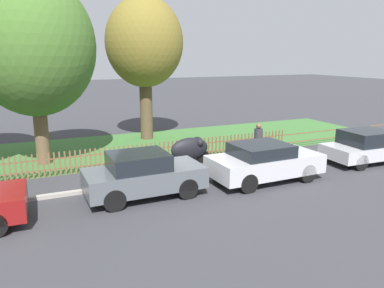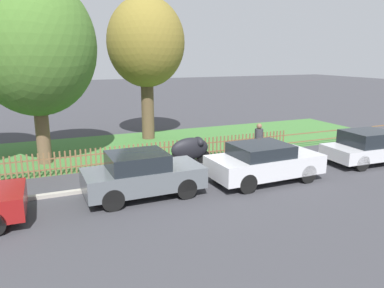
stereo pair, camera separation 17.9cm
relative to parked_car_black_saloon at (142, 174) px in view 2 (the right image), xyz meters
name	(u,v)px [view 2 (the right image)]	position (x,y,z in m)	size (l,w,h in m)	color
ground_plane	(149,184)	(0.51, 1.02, -0.75)	(120.00, 120.00, 0.00)	#38383D
kerb_stone	(148,182)	(0.51, 1.12, -0.69)	(29.52, 0.20, 0.12)	#9E998E
grass_strip	(115,149)	(0.51, 6.69, -0.74)	(29.52, 6.61, 0.01)	#3D7033
park_fence	(132,156)	(0.51, 3.40, -0.28)	(29.52, 0.05, 0.93)	brown
parked_car_black_saloon	(142,174)	(0.00, 0.00, 0.00)	(3.78, 1.76, 1.46)	#51565B
parked_car_navy_estate	(264,162)	(4.44, -0.23, -0.02)	(4.10, 1.94, 1.38)	#BCBCC1
parked_car_red_compact	(369,147)	(9.83, -0.02, -0.05)	(3.95, 1.92, 1.39)	#BCBCC1
covered_motorcycle	(191,148)	(2.88, 2.78, -0.08)	(1.79, 0.69, 1.14)	black
tree_behind_motorcycle	(35,47)	(-2.72, 5.37, 4.02)	(4.80, 4.80, 7.56)	brown
tree_mid_park	(146,44)	(2.70, 8.29, 4.28)	(4.02, 4.02, 7.42)	brown
pedestrian_near_fence	(259,141)	(5.49, 1.73, 0.22)	(0.46, 0.46, 1.71)	black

